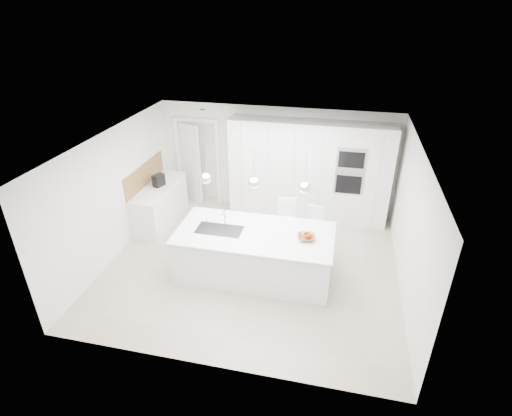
% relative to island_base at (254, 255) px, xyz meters
% --- Properties ---
extents(floor, '(5.50, 5.50, 0.00)m').
position_rel_island_base_xyz_m(floor, '(-0.10, 0.30, -0.43)').
color(floor, '#B8A894').
rests_on(floor, ground).
extents(wall_back, '(5.50, 0.00, 5.50)m').
position_rel_island_base_xyz_m(wall_back, '(-0.10, 2.80, 0.82)').
color(wall_back, white).
rests_on(wall_back, ground).
extents(wall_left, '(0.00, 5.00, 5.00)m').
position_rel_island_base_xyz_m(wall_left, '(-2.85, 0.30, 0.82)').
color(wall_left, white).
rests_on(wall_left, ground).
extents(ceiling, '(5.50, 5.50, 0.00)m').
position_rel_island_base_xyz_m(ceiling, '(-0.10, 0.30, 2.07)').
color(ceiling, white).
rests_on(ceiling, wall_back).
extents(tall_cabinets, '(3.60, 0.60, 2.30)m').
position_rel_island_base_xyz_m(tall_cabinets, '(0.70, 2.50, 0.72)').
color(tall_cabinets, white).
rests_on(tall_cabinets, floor).
extents(oven_stack, '(0.62, 0.04, 1.05)m').
position_rel_island_base_xyz_m(oven_stack, '(1.60, 2.19, 0.92)').
color(oven_stack, '#A5A5A8').
rests_on(oven_stack, tall_cabinets).
extents(doorway_frame, '(1.11, 0.08, 2.13)m').
position_rel_island_base_xyz_m(doorway_frame, '(-2.05, 2.77, 0.59)').
color(doorway_frame, white).
rests_on(doorway_frame, floor).
extents(hallway_door, '(0.76, 0.38, 2.00)m').
position_rel_island_base_xyz_m(hallway_door, '(-2.30, 2.72, 0.57)').
color(hallway_door, white).
rests_on(hallway_door, floor).
extents(radiator, '(0.32, 0.04, 1.40)m').
position_rel_island_base_xyz_m(radiator, '(-1.73, 2.76, 0.42)').
color(radiator, white).
rests_on(radiator, floor).
extents(left_base_cabinets, '(0.60, 1.80, 0.86)m').
position_rel_island_base_xyz_m(left_base_cabinets, '(-2.55, 1.50, 0.00)').
color(left_base_cabinets, white).
rests_on(left_base_cabinets, floor).
extents(left_worktop, '(0.62, 1.82, 0.04)m').
position_rel_island_base_xyz_m(left_worktop, '(-2.55, 1.50, 0.45)').
color(left_worktop, white).
rests_on(left_worktop, left_base_cabinets).
extents(oak_backsplash, '(0.02, 1.80, 0.50)m').
position_rel_island_base_xyz_m(oak_backsplash, '(-2.84, 1.50, 0.72)').
color(oak_backsplash, olive).
rests_on(oak_backsplash, wall_left).
extents(island_base, '(2.80, 1.20, 0.86)m').
position_rel_island_base_xyz_m(island_base, '(0.00, 0.00, 0.00)').
color(island_base, white).
rests_on(island_base, floor).
extents(island_worktop, '(2.84, 1.40, 0.04)m').
position_rel_island_base_xyz_m(island_worktop, '(0.00, 0.05, 0.45)').
color(island_worktop, white).
rests_on(island_worktop, island_base).
extents(island_sink, '(0.84, 0.44, 0.18)m').
position_rel_island_base_xyz_m(island_sink, '(-0.65, -0.00, 0.39)').
color(island_sink, '#3F3F42').
rests_on(island_sink, island_worktop).
extents(island_tap, '(0.02, 0.02, 0.30)m').
position_rel_island_base_xyz_m(island_tap, '(-0.60, 0.20, 0.62)').
color(island_tap, white).
rests_on(island_tap, island_worktop).
extents(pendant_left, '(0.20, 0.20, 0.20)m').
position_rel_island_base_xyz_m(pendant_left, '(-0.85, -0.00, 1.47)').
color(pendant_left, white).
rests_on(pendant_left, ceiling).
extents(pendant_mid, '(0.20, 0.20, 0.20)m').
position_rel_island_base_xyz_m(pendant_mid, '(-0.00, -0.00, 1.47)').
color(pendant_mid, white).
rests_on(pendant_mid, ceiling).
extents(pendant_right, '(0.20, 0.20, 0.20)m').
position_rel_island_base_xyz_m(pendant_right, '(0.85, -0.00, 1.47)').
color(pendant_right, white).
rests_on(pendant_right, ceiling).
extents(fruit_bowl, '(0.36, 0.36, 0.08)m').
position_rel_island_base_xyz_m(fruit_bowl, '(0.93, 0.02, 0.51)').
color(fruit_bowl, olive).
rests_on(fruit_bowl, island_worktop).
extents(espresso_machine, '(0.24, 0.30, 0.27)m').
position_rel_island_base_xyz_m(espresso_machine, '(-2.53, 1.52, 0.61)').
color(espresso_machine, black).
rests_on(espresso_machine, left_worktop).
extents(bar_stool_left, '(0.45, 0.57, 1.14)m').
position_rel_island_base_xyz_m(bar_stool_left, '(0.43, 0.92, 0.14)').
color(bar_stool_left, white).
rests_on(bar_stool_left, floor).
extents(bar_stool_right, '(0.40, 0.51, 1.02)m').
position_rel_island_base_xyz_m(bar_stool_right, '(1.01, 0.95, 0.08)').
color(bar_stool_right, white).
rests_on(bar_stool_right, floor).
extents(apple_a, '(0.08, 0.08, 0.08)m').
position_rel_island_base_xyz_m(apple_a, '(0.91, 0.09, 0.54)').
color(apple_a, '#AB2208').
rests_on(apple_a, fruit_bowl).
extents(apple_b, '(0.08, 0.08, 0.08)m').
position_rel_island_base_xyz_m(apple_b, '(0.95, 0.01, 0.54)').
color(apple_b, '#AB2208').
rests_on(apple_b, fruit_bowl).
extents(apple_c, '(0.07, 0.07, 0.07)m').
position_rel_island_base_xyz_m(apple_c, '(0.97, 0.07, 0.54)').
color(apple_c, '#AB2208').
rests_on(apple_c, fruit_bowl).
extents(apple_extra_3, '(0.08, 0.08, 0.08)m').
position_rel_island_base_xyz_m(apple_extra_3, '(0.97, 0.03, 0.54)').
color(apple_extra_3, '#AB2208').
rests_on(apple_extra_3, fruit_bowl).
extents(banana_bunch, '(0.21, 0.16, 0.19)m').
position_rel_island_base_xyz_m(banana_bunch, '(0.94, 0.04, 0.58)').
color(banana_bunch, yellow).
rests_on(banana_bunch, fruit_bowl).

